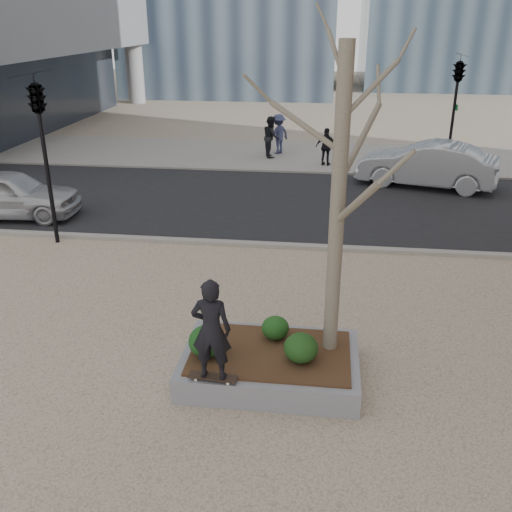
# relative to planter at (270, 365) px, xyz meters

# --- Properties ---
(ground) EXTENTS (120.00, 120.00, 0.00)m
(ground) POSITION_rel_planter_xyz_m (-1.00, 0.00, -0.23)
(ground) COLOR tan
(ground) RESTS_ON ground
(street) EXTENTS (60.00, 8.00, 0.02)m
(street) POSITION_rel_planter_xyz_m (-1.00, 10.00, -0.21)
(street) COLOR black
(street) RESTS_ON ground
(far_sidewalk) EXTENTS (60.00, 6.00, 0.02)m
(far_sidewalk) POSITION_rel_planter_xyz_m (-1.00, 17.00, -0.21)
(far_sidewalk) COLOR gray
(far_sidewalk) RESTS_ON ground
(planter) EXTENTS (3.00, 2.00, 0.45)m
(planter) POSITION_rel_planter_xyz_m (0.00, 0.00, 0.00)
(planter) COLOR gray
(planter) RESTS_ON ground
(planter_mulch) EXTENTS (2.70, 1.70, 0.04)m
(planter_mulch) POSITION_rel_planter_xyz_m (0.00, 0.00, 0.25)
(planter_mulch) COLOR #382314
(planter_mulch) RESTS_ON planter
(sycamore_tree) EXTENTS (2.80, 2.80, 6.60)m
(sycamore_tree) POSITION_rel_planter_xyz_m (1.00, 0.30, 3.56)
(sycamore_tree) COLOR gray
(sycamore_tree) RESTS_ON planter_mulch
(shrub_left) EXTENTS (0.62, 0.62, 0.52)m
(shrub_left) POSITION_rel_planter_xyz_m (-1.05, -0.22, 0.53)
(shrub_left) COLOR #133C15
(shrub_left) RESTS_ON planter_mulch
(shrub_middle) EXTENTS (0.49, 0.49, 0.41)m
(shrub_middle) POSITION_rel_planter_xyz_m (0.04, 0.46, 0.47)
(shrub_middle) COLOR #1B3E13
(shrub_middle) RESTS_ON planter_mulch
(shrub_right) EXTENTS (0.57, 0.57, 0.49)m
(shrub_right) POSITION_rel_planter_xyz_m (0.52, -0.21, 0.51)
(shrub_right) COLOR #113714
(shrub_right) RESTS_ON planter_mulch
(skateboard) EXTENTS (0.79, 0.26, 0.08)m
(skateboard) POSITION_rel_planter_xyz_m (-0.82, -0.88, 0.26)
(skateboard) COLOR black
(skateboard) RESTS_ON planter
(skateboarder) EXTENTS (0.62, 0.41, 1.69)m
(skateboarder) POSITION_rel_planter_xyz_m (-0.82, -0.88, 1.14)
(skateboarder) COLOR black
(skateboarder) RESTS_ON skateboard
(police_car) EXTENTS (4.40, 2.04, 1.46)m
(police_car) POSITION_rel_planter_xyz_m (-8.86, 7.44, 0.53)
(police_car) COLOR #B8B9BD
(police_car) RESTS_ON street
(car_silver) EXTENTS (5.19, 2.98, 1.62)m
(car_silver) POSITION_rel_planter_xyz_m (4.39, 12.57, 0.60)
(car_silver) COLOR #9DA0A5
(car_silver) RESTS_ON street
(pedestrian_a) EXTENTS (0.87, 1.00, 1.77)m
(pedestrian_a) POSITION_rel_planter_xyz_m (-1.67, 16.56, 0.68)
(pedestrian_a) COLOR black
(pedestrian_a) RESTS_ON far_sidewalk
(pedestrian_b) EXTENTS (1.23, 1.28, 1.75)m
(pedestrian_b) POSITION_rel_planter_xyz_m (-1.42, 17.31, 0.67)
(pedestrian_b) COLOR #363C62
(pedestrian_b) RESTS_ON far_sidewalk
(pedestrian_c) EXTENTS (0.98, 0.64, 1.54)m
(pedestrian_c) POSITION_rel_planter_xyz_m (0.75, 15.30, 0.57)
(pedestrian_c) COLOR black
(pedestrian_c) RESTS_ON far_sidewalk
(traffic_light_near) EXTENTS (0.60, 2.48, 4.50)m
(traffic_light_near) POSITION_rel_planter_xyz_m (-6.50, 5.60, 2.02)
(traffic_light_near) COLOR black
(traffic_light_near) RESTS_ON ground
(traffic_light_far) EXTENTS (0.60, 2.48, 4.50)m
(traffic_light_far) POSITION_rel_planter_xyz_m (5.50, 14.60, 2.02)
(traffic_light_far) COLOR black
(traffic_light_far) RESTS_ON ground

